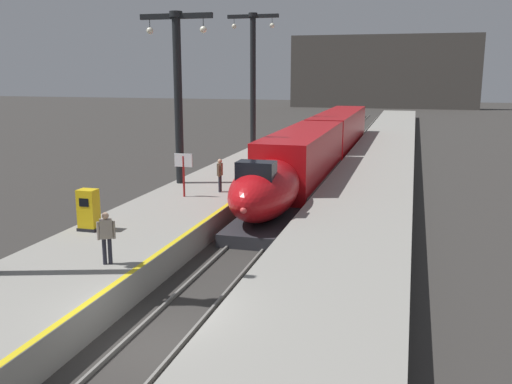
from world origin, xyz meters
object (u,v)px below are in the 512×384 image
object	(u,v)px
station_column_far	(253,70)
ticket_machine_yellow	(89,211)
passenger_near_edge	(259,154)
passenger_mid_platform	(220,173)
station_column_mid	(178,82)
rolling_suitcase	(262,167)
highspeed_train_main	(320,146)
departure_info_board	(183,166)
passenger_far_waiting	(106,234)

from	to	relation	value
station_column_far	ticket_machine_yellow	distance (m)	25.00
station_column_far	passenger_near_edge	bearing A→B (deg)	-72.22
passenger_mid_platform	ticket_machine_yellow	xyz separation A→B (m)	(-2.53, -8.08, -0.25)
station_column_mid	rolling_suitcase	xyz separation A→B (m)	(3.38, 4.67, -5.15)
station_column_mid	ticket_machine_yellow	size ratio (longest dim) A/B	5.65
highspeed_train_main	departure_info_board	world-z (taller)	highspeed_train_main
rolling_suitcase	highspeed_train_main	bearing A→B (deg)	68.31
highspeed_train_main	ticket_machine_yellow	distance (m)	21.50
rolling_suitcase	ticket_machine_yellow	size ratio (longest dim) A/B	0.61
passenger_mid_platform	rolling_suitcase	world-z (taller)	passenger_mid_platform
station_column_mid	passenger_mid_platform	distance (m)	5.57
highspeed_train_main	passenger_mid_platform	distance (m)	13.05
station_column_mid	departure_info_board	distance (m)	5.33
highspeed_train_main	passenger_near_edge	bearing A→B (deg)	-115.66
passenger_far_waiting	departure_info_board	world-z (taller)	departure_info_board
station_column_far	departure_info_board	size ratio (longest dim) A/B	4.88
rolling_suitcase	ticket_machine_yellow	distance (m)	14.76
station_column_mid	departure_info_board	world-z (taller)	station_column_mid
highspeed_train_main	departure_info_board	distance (m)	14.89
passenger_mid_platform	departure_info_board	distance (m)	2.09
station_column_mid	passenger_far_waiting	distance (m)	14.18
station_column_far	rolling_suitcase	distance (m)	12.04
passenger_near_edge	ticket_machine_yellow	world-z (taller)	passenger_near_edge
highspeed_train_main	station_column_far	xyz separation A→B (m)	(-5.90, 3.64, 5.26)
passenger_near_edge	highspeed_train_main	bearing A→B (deg)	64.34
departure_info_board	station_column_far	bearing A→B (deg)	94.99
passenger_near_edge	ticket_machine_yellow	xyz separation A→B (m)	(-2.71, -14.86, -0.25)
station_column_far	rolling_suitcase	bearing A→B (deg)	-71.28
highspeed_train_main	station_column_far	size ratio (longest dim) A/B	3.70
passenger_mid_platform	rolling_suitcase	xyz separation A→B (m)	(0.50, 6.36, -0.69)
highspeed_train_main	rolling_suitcase	world-z (taller)	highspeed_train_main
station_column_far	passenger_far_waiting	bearing A→B (deg)	-83.72
passenger_far_waiting	departure_info_board	xyz separation A→B (m)	(-1.49, 9.88, 0.52)
ticket_machine_yellow	highspeed_train_main	bearing A→B (deg)	75.04
passenger_far_waiting	rolling_suitcase	xyz separation A→B (m)	(0.33, 17.78, -0.69)
passenger_near_edge	station_column_far	bearing A→B (deg)	107.78
passenger_near_edge	departure_info_board	bearing A→B (deg)	-100.23
passenger_mid_platform	station_column_far	bearing A→B (deg)	100.01
station_column_far	passenger_near_edge	size ratio (longest dim) A/B	6.12
passenger_mid_platform	rolling_suitcase	size ratio (longest dim) A/B	1.72
station_column_mid	departure_info_board	size ratio (longest dim) A/B	4.27
passenger_far_waiting	ticket_machine_yellow	world-z (taller)	passenger_far_waiting
station_column_far	highspeed_train_main	bearing A→B (deg)	-31.67
highspeed_train_main	rolling_suitcase	distance (m)	6.84
station_column_mid	station_column_far	xyz separation A→B (m)	(0.00, 14.65, 0.68)
station_column_mid	ticket_machine_yellow	bearing A→B (deg)	-87.95
station_column_mid	passenger_mid_platform	world-z (taller)	station_column_mid
highspeed_train_main	passenger_mid_platform	xyz separation A→B (m)	(-3.02, -12.69, 0.11)
rolling_suitcase	ticket_machine_yellow	bearing A→B (deg)	-101.85
passenger_near_edge	passenger_mid_platform	bearing A→B (deg)	-91.50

